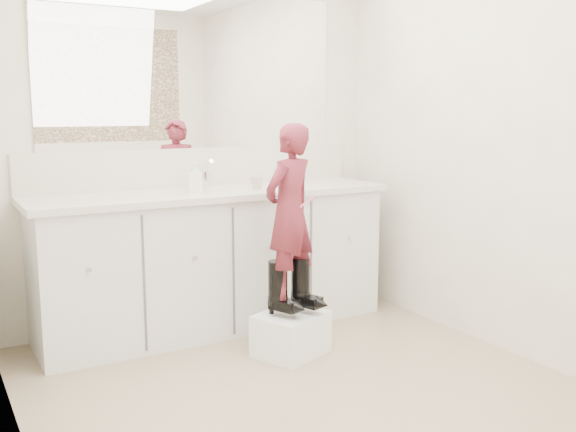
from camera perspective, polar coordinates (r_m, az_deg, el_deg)
floor at (r=3.24m, az=2.72°, el=-15.94°), size 3.00×3.00×0.00m
wall_back at (r=4.27m, az=-8.20°, el=6.81°), size 2.60×0.00×2.60m
wall_left at (r=2.48m, az=-23.27°, el=4.34°), size 0.00×3.00×3.00m
wall_right at (r=3.80m, az=19.67°, el=6.06°), size 0.00×3.00×3.00m
vanity_cabinet at (r=4.12m, az=-6.52°, el=-4.13°), size 2.20×0.55×0.85m
countertop at (r=4.03m, az=-6.55°, el=1.99°), size 2.28×0.58×0.04m
backsplash at (r=4.27m, az=-8.07°, el=4.32°), size 2.28×0.03×0.25m
mirror at (r=4.26m, az=-8.28°, el=12.73°), size 2.00×0.02×1.00m
faucet at (r=4.17m, az=-7.48°, el=3.19°), size 0.08×0.08×0.10m
cup at (r=4.09m, az=-2.77°, el=3.00°), size 0.10×0.10×0.08m
soap_bottle at (r=3.94m, az=-8.25°, el=3.40°), size 0.10×0.10×0.18m
step_stool at (r=3.73m, az=0.27°, el=-10.44°), size 0.47×0.43×0.24m
boot_left at (r=3.63m, az=-0.91°, el=-6.44°), size 0.18×0.24×0.31m
boot_right at (r=3.70m, az=1.13°, el=-6.12°), size 0.18×0.24×0.31m
toddler at (r=3.57m, az=0.12°, el=0.41°), size 0.42×0.35×0.98m
toothbrush at (r=3.53m, az=1.76°, el=1.32°), size 0.13×0.06×0.06m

